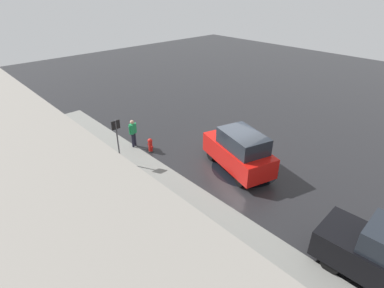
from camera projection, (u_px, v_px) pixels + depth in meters
ground_plane at (231, 163)px, 15.26m from camera, size 60.00×60.00×0.00m
kerb_strip at (166, 198)px, 12.76m from camera, size 24.00×3.20×0.04m
moving_hatchback at (239, 151)px, 14.32m from camera, size 4.21×2.68×2.06m
fire_hydrant at (150, 145)px, 16.10m from camera, size 0.42×0.31×0.80m
pedestrian at (133, 131)px, 16.33m from camera, size 0.34×0.55×1.62m
metal_railing at (157, 208)px, 11.19m from camera, size 8.03×0.04×1.05m
sign_post at (117, 136)px, 14.50m from camera, size 0.07×0.44×2.40m
puddle_patch at (245, 168)px, 14.86m from camera, size 3.28×3.28×0.01m
building_block at (20, 242)px, 6.66m from camera, size 14.07×2.40×6.13m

